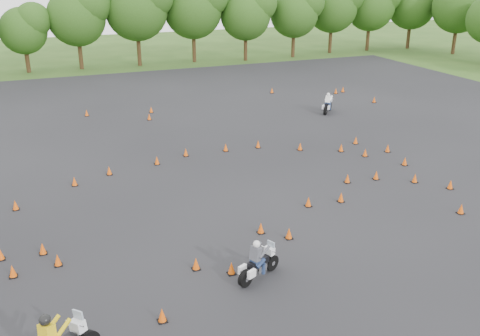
{
  "coord_description": "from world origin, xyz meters",
  "views": [
    {
      "loc": [
        -9.08,
        -18.59,
        10.52
      ],
      "look_at": [
        0.0,
        4.0,
        1.2
      ],
      "focal_mm": 40.0,
      "sensor_mm": 36.0,
      "label": 1
    }
  ],
  "objects": [
    {
      "name": "treeline",
      "position": [
        1.51,
        34.98,
        4.6
      ],
      "size": [
        87.24,
        32.04,
        10.5
      ],
      "color": "#254814",
      "rests_on": "ground"
    },
    {
      "name": "rider_grey",
      "position": [
        -2.32,
        -3.56,
        0.79
      ],
      "size": [
        2.11,
        1.45,
        1.58
      ],
      "primitive_type": null,
      "rotation": [
        0.0,
        0.0,
        0.45
      ],
      "color": "#46474F",
      "rests_on": "ground"
    },
    {
      "name": "traffic_cones",
      "position": [
        -0.03,
        5.48,
        0.23
      ],
      "size": [
        36.14,
        33.05,
        0.45
      ],
      "color": "#DB4F09",
      "rests_on": "asphalt_pad"
    },
    {
      "name": "asphalt_pad",
      "position": [
        0.0,
        6.0,
        0.01
      ],
      "size": [
        62.0,
        62.0,
        0.0
      ],
      "primitive_type": "plane",
      "color": "black",
      "rests_on": "ground"
    },
    {
      "name": "ground",
      "position": [
        0.0,
        0.0,
        0.0
      ],
      "size": [
        140.0,
        140.0,
        0.0
      ],
      "primitive_type": "plane",
      "color": "#2D5119",
      "rests_on": "ground"
    },
    {
      "name": "rider_white",
      "position": [
        11.7,
        15.37,
        0.78
      ],
      "size": [
        1.83,
        1.88,
        1.55
      ],
      "primitive_type": null,
      "rotation": [
        0.0,
        0.0,
        0.81
      ],
      "color": "white",
      "rests_on": "ground"
    }
  ]
}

